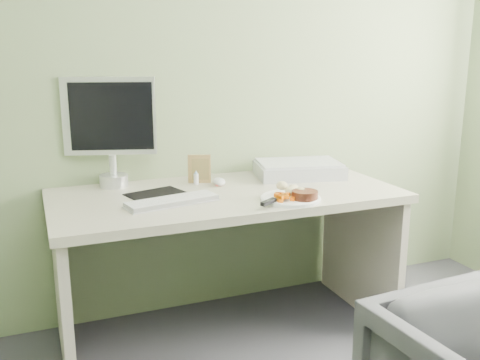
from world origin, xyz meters
name	(u,v)px	position (x,y,z in m)	size (l,w,h in m)	color
wall_back	(200,55)	(0.00, 2.00, 1.35)	(3.50, 3.50, 0.00)	#72835C
desk	(227,229)	(0.00, 1.62, 0.55)	(1.60, 0.75, 0.73)	#AFA993
plate	(291,199)	(0.21, 1.38, 0.74)	(0.26, 0.26, 0.01)	white
steak	(305,195)	(0.25, 1.33, 0.76)	(0.11, 0.11, 0.04)	black
potato_pile	(293,188)	(0.24, 1.41, 0.78)	(0.12, 0.09, 0.07)	tan
carrot_heap	(283,195)	(0.16, 1.35, 0.77)	(0.07, 0.06, 0.05)	#DB5C04
steak_knife	(273,200)	(0.10, 1.33, 0.76)	(0.22, 0.15, 0.02)	silver
mousepad	(159,195)	(-0.31, 1.68, 0.73)	(0.25, 0.22, 0.00)	black
keyboard	(172,201)	(-0.29, 1.52, 0.75)	(0.40, 0.12, 0.02)	white
computer_mouse	(219,182)	(0.01, 1.75, 0.75)	(0.06, 0.10, 0.04)	white
photo_frame	(199,169)	(-0.06, 1.84, 0.80)	(0.11, 0.01, 0.14)	#A3814C
eyedrop_bottle	(196,178)	(-0.09, 1.81, 0.76)	(0.02, 0.02, 0.07)	white
scanner	(299,170)	(0.46, 1.78, 0.76)	(0.43, 0.29, 0.07)	#A7AAAE
monitor	(110,125)	(-0.47, 1.94, 1.02)	(0.43, 0.17, 0.52)	silver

